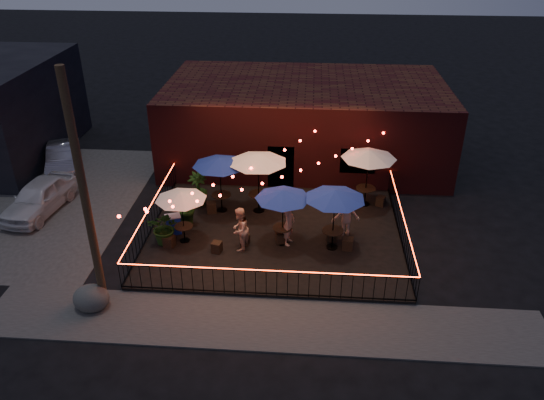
% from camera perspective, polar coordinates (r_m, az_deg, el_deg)
% --- Properties ---
extents(ground, '(110.00, 110.00, 0.00)m').
position_cam_1_polar(ground, '(19.88, -0.13, -6.92)').
color(ground, black).
rests_on(ground, ground).
extents(patio, '(10.00, 8.00, 0.15)m').
position_cam_1_polar(patio, '(21.49, 0.28, -3.66)').
color(patio, black).
rests_on(patio, ground).
extents(sidewalk, '(18.00, 2.50, 0.05)m').
position_cam_1_polar(sidewalk, '(17.33, -0.98, -13.11)').
color(sidewalk, '#3D3B39').
rests_on(sidewalk, ground).
extents(parking_lot, '(11.00, 12.00, 0.02)m').
position_cam_1_polar(parking_lot, '(26.72, -25.99, -0.08)').
color(parking_lot, '#3D3B39').
rests_on(parking_lot, ground).
extents(brick_building, '(14.00, 8.00, 4.00)m').
position_cam_1_polar(brick_building, '(27.80, 3.56, 8.49)').
color(brick_building, '#380F10').
rests_on(brick_building, ground).
extents(utility_pole, '(0.26, 0.26, 8.00)m').
position_cam_1_polar(utility_pole, '(16.86, -19.49, 0.21)').
color(utility_pole, '#3E3019').
rests_on(utility_pole, ground).
extents(fence_front, '(10.00, 0.04, 1.04)m').
position_cam_1_polar(fence_front, '(17.88, -0.63, -8.92)').
color(fence_front, black).
rests_on(fence_front, patio).
extents(fence_left, '(0.04, 8.00, 1.04)m').
position_cam_1_polar(fence_left, '(22.05, -12.79, -1.75)').
color(fence_left, black).
rests_on(fence_left, patio).
extents(fence_right, '(0.04, 8.00, 1.04)m').
position_cam_1_polar(fence_right, '(21.47, 13.73, -2.77)').
color(fence_right, black).
rests_on(fence_right, patio).
extents(festoon_lights, '(10.02, 8.72, 1.32)m').
position_cam_1_polar(festoon_lights, '(20.11, -2.63, 1.89)').
color(festoon_lights, red).
rests_on(festoon_lights, ground).
extents(cafe_table_0, '(2.59, 2.59, 2.17)m').
position_cam_1_polar(cafe_table_0, '(20.21, -9.78, 0.39)').
color(cafe_table_0, black).
rests_on(cafe_table_0, patio).
extents(cafe_table_1, '(2.85, 2.85, 2.51)m').
position_cam_1_polar(cafe_table_1, '(22.05, -5.66, 4.08)').
color(cafe_table_1, black).
rests_on(cafe_table_1, patio).
extents(cafe_table_2, '(2.18, 2.18, 2.34)m').
position_cam_1_polar(cafe_table_2, '(19.69, 1.18, 0.53)').
color(cafe_table_2, black).
rests_on(cafe_table_2, patio).
extents(cafe_table_3, '(3.09, 3.09, 2.69)m').
position_cam_1_polar(cafe_table_3, '(21.85, -1.49, 4.44)').
color(cafe_table_3, black).
rests_on(cafe_table_3, patio).
extents(cafe_table_4, '(2.96, 2.96, 2.50)m').
position_cam_1_polar(cafe_table_4, '(19.50, 6.81, 0.51)').
color(cafe_table_4, black).
rests_on(cafe_table_4, patio).
extents(cafe_table_5, '(2.55, 2.55, 2.60)m').
position_cam_1_polar(cafe_table_5, '(22.77, 10.39, 4.80)').
color(cafe_table_5, black).
rests_on(cafe_table_5, patio).
extents(bistro_chair_0, '(0.46, 0.46, 0.45)m').
position_cam_1_polar(bistro_chair_0, '(20.85, -11.00, -4.40)').
color(bistro_chair_0, black).
rests_on(bistro_chair_0, patio).
extents(bistro_chair_1, '(0.42, 0.42, 0.42)m').
position_cam_1_polar(bistro_chair_1, '(20.28, -5.96, -5.06)').
color(bistro_chair_1, black).
rests_on(bistro_chair_1, patio).
extents(bistro_chair_2, '(0.47, 0.47, 0.51)m').
position_cam_1_polar(bistro_chair_2, '(23.48, -9.43, -0.14)').
color(bistro_chair_2, black).
rests_on(bistro_chair_2, patio).
extents(bistro_chair_3, '(0.49, 0.49, 0.47)m').
position_cam_1_polar(bistro_chair_3, '(22.88, -6.55, -0.80)').
color(bistro_chair_3, black).
rests_on(bistro_chair_3, patio).
extents(bistro_chair_4, '(0.37, 0.37, 0.40)m').
position_cam_1_polar(bistro_chair_4, '(20.65, -2.92, -4.28)').
color(bistro_chair_4, black).
rests_on(bistro_chair_4, patio).
extents(bistro_chair_5, '(0.46, 0.46, 0.44)m').
position_cam_1_polar(bistro_chair_5, '(20.71, 0.94, -4.06)').
color(bistro_chair_5, black).
rests_on(bistro_chair_5, patio).
extents(bistro_chair_6, '(0.50, 0.50, 0.47)m').
position_cam_1_polar(bistro_chair_6, '(23.39, 0.41, 0.10)').
color(bistro_chair_6, black).
rests_on(bistro_chair_6, patio).
extents(bistro_chair_7, '(0.45, 0.45, 0.40)m').
position_cam_1_polar(bistro_chair_7, '(23.24, 2.93, -0.24)').
color(bistro_chair_7, black).
rests_on(bistro_chair_7, patio).
extents(bistro_chair_8, '(0.41, 0.41, 0.47)m').
position_cam_1_polar(bistro_chair_8, '(21.00, 6.43, -3.73)').
color(bistro_chair_8, black).
rests_on(bistro_chair_8, patio).
extents(bistro_chair_9, '(0.46, 0.46, 0.47)m').
position_cam_1_polar(bistro_chair_9, '(20.52, 8.16, -4.69)').
color(bistro_chair_9, black).
rests_on(bistro_chair_9, patio).
extents(bistro_chair_10, '(0.47, 0.47, 0.48)m').
position_cam_1_polar(bistro_chair_10, '(23.05, 7.34, -0.58)').
color(bistro_chair_10, black).
rests_on(bistro_chair_10, patio).
extents(bistro_chair_11, '(0.47, 0.47, 0.42)m').
position_cam_1_polar(bistro_chair_11, '(23.75, 11.60, -0.12)').
color(bistro_chair_11, black).
rests_on(bistro_chair_11, patio).
extents(patron_a, '(0.57, 0.74, 1.81)m').
position_cam_1_polar(patron_a, '(20.31, 1.82, -2.52)').
color(patron_a, tan).
rests_on(patron_a, patio).
extents(patron_b, '(0.89, 1.01, 1.76)m').
position_cam_1_polar(patron_b, '(20.02, -3.49, -3.16)').
color(patron_b, tan).
rests_on(patron_b, patio).
extents(patron_c, '(1.24, 0.87, 1.75)m').
position_cam_1_polar(patron_c, '(21.09, 7.97, -1.64)').
color(patron_c, '#D4B48D').
rests_on(patron_c, patio).
extents(potted_shrub_a, '(1.39, 1.25, 1.36)m').
position_cam_1_polar(potted_shrub_a, '(20.85, -11.41, -2.95)').
color(potted_shrub_a, '#1D3B11').
rests_on(potted_shrub_a, patio).
extents(potted_shrub_b, '(0.95, 0.82, 1.54)m').
position_cam_1_polar(potted_shrub_b, '(21.88, -9.01, -0.84)').
color(potted_shrub_b, '#0F3910').
rests_on(potted_shrub_b, patio).
extents(potted_shrub_c, '(0.96, 0.96, 1.54)m').
position_cam_1_polar(potted_shrub_c, '(23.30, -7.99, 1.18)').
color(potted_shrub_c, '#183D0E').
rests_on(potted_shrub_c, patio).
extents(cooler, '(0.72, 0.63, 0.80)m').
position_cam_1_polar(cooler, '(21.57, -10.56, -2.57)').
color(cooler, '#162FC0').
rests_on(cooler, patio).
extents(boulder, '(1.21, 1.09, 0.81)m').
position_cam_1_polar(boulder, '(18.65, -18.87, -9.96)').
color(boulder, '#4E4E48').
rests_on(boulder, ground).
extents(car_white, '(2.15, 4.28, 1.40)m').
position_cam_1_polar(car_white, '(25.00, -23.78, 0.28)').
color(car_white, silver).
rests_on(car_white, ground).
extents(car_silver, '(2.65, 4.26, 1.33)m').
position_cam_1_polar(car_silver, '(28.69, -21.54, 4.26)').
color(car_silver, '#9A9AA1').
rests_on(car_silver, ground).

